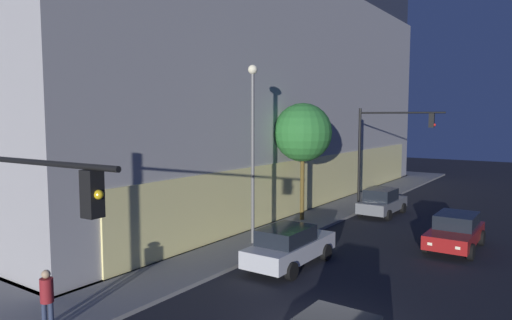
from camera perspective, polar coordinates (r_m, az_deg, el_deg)
modern_building at (r=37.54m, az=-6.72°, el=9.62°), size 39.91×21.66×18.15m
traffic_light_near_corner at (r=11.32m, az=-27.41°, el=-6.62°), size 0.43×4.99×5.63m
traffic_light_far_corner at (r=32.06m, az=15.62°, el=2.49°), size 0.66×5.54×6.60m
street_lamp_sidewalk at (r=21.60m, az=-0.41°, el=3.32°), size 0.44×0.44×8.39m
sidewalk_tree at (r=26.81m, az=5.80°, el=3.38°), size 3.39×3.39×6.81m
pedestrian_waiting at (r=14.53m, az=-24.42°, el=-14.98°), size 0.36×0.36×1.78m
car_silver at (r=19.35m, az=4.15°, el=-10.51°), size 4.81×2.06×1.68m
car_red at (r=23.72m, az=23.41°, el=-8.03°), size 4.60×2.13×1.61m
car_grey at (r=30.14m, az=15.29°, el=-5.02°), size 4.37×2.07×1.69m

